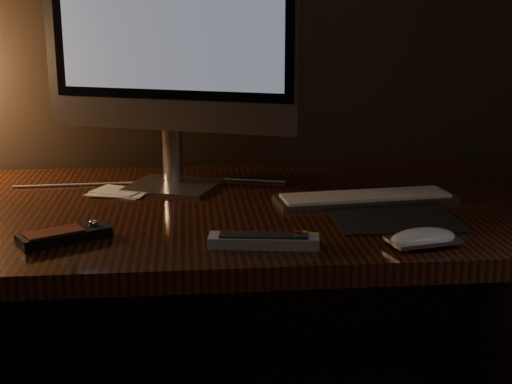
{
  "coord_description": "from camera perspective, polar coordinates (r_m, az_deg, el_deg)",
  "views": [
    {
      "loc": [
        -0.06,
        0.44,
        1.14
      ],
      "look_at": [
        0.07,
        1.73,
        0.81
      ],
      "focal_mm": 50.0,
      "sensor_mm": 36.0,
      "label": 1
    }
  ],
  "objects": [
    {
      "name": "monitor",
      "position": [
        1.56,
        -7.01,
        13.15
      ],
      "size": [
        0.55,
        0.25,
        0.61
      ],
      "rotation": [
        0.0,
        0.0,
        -0.39
      ],
      "color": "silver",
      "rests_on": "desk"
    },
    {
      "name": "mousepad",
      "position": [
        1.39,
        11.06,
        -2.11
      ],
      "size": [
        0.24,
        0.19,
        0.0
      ],
      "primitive_type": "cube",
      "rotation": [
        0.0,
        0.0,
        -0.02
      ],
      "color": "black",
      "rests_on": "desk"
    },
    {
      "name": "desk",
      "position": [
        1.58,
        -3.19,
        -4.83
      ],
      "size": [
        1.6,
        0.75,
        0.75
      ],
      "color": "#38180C",
      "rests_on": "ground"
    },
    {
      "name": "cable",
      "position": [
        1.65,
        -8.1,
        0.72
      ],
      "size": [
        0.6,
        0.1,
        0.01
      ],
      "primitive_type": "cylinder",
      "rotation": [
        0.0,
        1.57,
        -0.16
      ],
      "color": "white",
      "rests_on": "desk"
    },
    {
      "name": "keyboard",
      "position": [
        1.51,
        8.73,
        -0.43
      ],
      "size": [
        0.39,
        0.14,
        0.01
      ],
      "primitive_type": "cube",
      "rotation": [
        0.0,
        0.0,
        0.1
      ],
      "color": "silver",
      "rests_on": "desk"
    },
    {
      "name": "media_remote",
      "position": [
        1.28,
        -15.08,
        -3.35
      ],
      "size": [
        0.16,
        0.13,
        0.03
      ],
      "rotation": [
        0.0,
        0.0,
        0.51
      ],
      "color": "black",
      "rests_on": "desk"
    },
    {
      "name": "mouse",
      "position": [
        1.24,
        13.21,
        -3.82
      ],
      "size": [
        0.13,
        0.09,
        0.02
      ],
      "primitive_type": "ellipsoid",
      "rotation": [
        0.0,
        0.0,
        0.21
      ],
      "color": "white",
      "rests_on": "desk"
    },
    {
      "name": "tv_remote",
      "position": [
        1.21,
        0.62,
        -3.89
      ],
      "size": [
        0.19,
        0.07,
        0.02
      ],
      "rotation": [
        0.0,
        0.0,
        -0.15
      ],
      "color": "#979A9C",
      "rests_on": "desk"
    },
    {
      "name": "papers",
      "position": [
        1.58,
        -10.96,
        -0.02
      ],
      "size": [
        0.15,
        0.12,
        0.01
      ],
      "primitive_type": "cube",
      "rotation": [
        0.0,
        0.0,
        -0.4
      ],
      "color": "white",
      "rests_on": "desk"
    }
  ]
}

